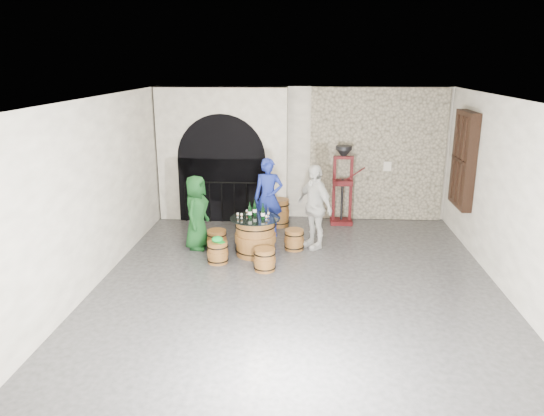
# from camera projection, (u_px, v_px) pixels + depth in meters

# --- Properties ---
(ground) EXTENTS (8.00, 8.00, 0.00)m
(ground) POSITION_uv_depth(u_px,v_px,m) (297.00, 282.00, 9.14)
(ground) COLOR #2F2E31
(ground) RESTS_ON ground
(wall_back) EXTENTS (8.00, 0.00, 8.00)m
(wall_back) POSITION_uv_depth(u_px,v_px,m) (302.00, 154.00, 12.53)
(wall_back) COLOR white
(wall_back) RESTS_ON ground
(wall_front) EXTENTS (8.00, 0.00, 8.00)m
(wall_front) POSITION_uv_depth(u_px,v_px,m) (289.00, 302.00, 4.86)
(wall_front) COLOR white
(wall_front) RESTS_ON ground
(wall_left) EXTENTS (0.00, 8.00, 8.00)m
(wall_left) POSITION_uv_depth(u_px,v_px,m) (97.00, 191.00, 8.93)
(wall_left) COLOR white
(wall_left) RESTS_ON ground
(wall_right) EXTENTS (0.00, 8.00, 8.00)m
(wall_right) POSITION_uv_depth(u_px,v_px,m) (511.00, 199.00, 8.46)
(wall_right) COLOR white
(wall_right) RESTS_ON ground
(ceiling) EXTENTS (8.00, 8.00, 0.00)m
(ceiling) POSITION_uv_depth(u_px,v_px,m) (300.00, 99.00, 8.25)
(ceiling) COLOR beige
(ceiling) RESTS_ON wall_back
(stone_facing_panel) EXTENTS (3.20, 0.12, 3.18)m
(stone_facing_panel) POSITION_uv_depth(u_px,v_px,m) (377.00, 155.00, 12.35)
(stone_facing_panel) COLOR #B2A78E
(stone_facing_panel) RESTS_ON ground
(arched_opening) EXTENTS (3.10, 0.60, 3.19)m
(arched_opening) POSITION_uv_depth(u_px,v_px,m) (223.00, 155.00, 12.41)
(arched_opening) COLOR white
(arched_opening) RESTS_ON ground
(shuttered_window) EXTENTS (0.23, 1.10, 2.00)m
(shuttered_window) POSITION_uv_depth(u_px,v_px,m) (463.00, 160.00, 10.71)
(shuttered_window) COLOR black
(shuttered_window) RESTS_ON wall_right
(barrel_table) EXTENTS (1.00, 1.00, 0.77)m
(barrel_table) POSITION_uv_depth(u_px,v_px,m) (255.00, 236.00, 10.34)
(barrel_table) COLOR brown
(barrel_table) RESTS_ON ground
(barrel_stool_left) EXTENTS (0.42, 0.42, 0.43)m
(barrel_stool_left) POSITION_uv_depth(u_px,v_px,m) (217.00, 240.00, 10.63)
(barrel_stool_left) COLOR brown
(barrel_stool_left) RESTS_ON ground
(barrel_stool_far) EXTENTS (0.42, 0.42, 0.43)m
(barrel_stool_far) POSITION_uv_depth(u_px,v_px,m) (265.00, 231.00, 11.18)
(barrel_stool_far) COLOR brown
(barrel_stool_far) RESTS_ON ground
(barrel_stool_right) EXTENTS (0.42, 0.42, 0.43)m
(barrel_stool_right) POSITION_uv_depth(u_px,v_px,m) (294.00, 240.00, 10.67)
(barrel_stool_right) COLOR brown
(barrel_stool_right) RESTS_ON ground
(barrel_stool_near_right) EXTENTS (0.42, 0.42, 0.43)m
(barrel_stool_near_right) POSITION_uv_depth(u_px,v_px,m) (265.00, 260.00, 9.60)
(barrel_stool_near_right) COLOR brown
(barrel_stool_near_right) RESTS_ON ground
(barrel_stool_near_left) EXTENTS (0.42, 0.42, 0.43)m
(barrel_stool_near_left) POSITION_uv_depth(u_px,v_px,m) (218.00, 252.00, 9.96)
(barrel_stool_near_left) COLOR brown
(barrel_stool_near_left) RESTS_ON ground
(green_cap) EXTENTS (0.26, 0.22, 0.12)m
(green_cap) POSITION_uv_depth(u_px,v_px,m) (217.00, 240.00, 9.89)
(green_cap) COLOR #0D972D
(green_cap) RESTS_ON barrel_stool_near_left
(person_green) EXTENTS (0.62, 0.83, 1.55)m
(person_green) POSITION_uv_depth(u_px,v_px,m) (197.00, 212.00, 10.60)
(person_green) COLOR #124219
(person_green) RESTS_ON ground
(person_blue) EXTENTS (0.66, 0.44, 1.75)m
(person_blue) POSITION_uv_depth(u_px,v_px,m) (268.00, 198.00, 11.34)
(person_blue) COLOR navy
(person_blue) RESTS_ON ground
(person_white) EXTENTS (0.98, 1.08, 1.77)m
(person_white) POSITION_uv_depth(u_px,v_px,m) (314.00, 206.00, 10.63)
(person_white) COLOR silver
(person_white) RESTS_ON ground
(wine_bottle_left) EXTENTS (0.08, 0.08, 0.32)m
(wine_bottle_left) POSITION_uv_depth(u_px,v_px,m) (250.00, 211.00, 10.21)
(wine_bottle_left) COLOR black
(wine_bottle_left) RESTS_ON barrel_table
(wine_bottle_center) EXTENTS (0.08, 0.08, 0.32)m
(wine_bottle_center) POSITION_uv_depth(u_px,v_px,m) (263.00, 213.00, 10.11)
(wine_bottle_center) COLOR black
(wine_bottle_center) RESTS_ON barrel_table
(wine_bottle_right) EXTENTS (0.08, 0.08, 0.32)m
(wine_bottle_right) POSITION_uv_depth(u_px,v_px,m) (255.00, 209.00, 10.36)
(wine_bottle_right) COLOR black
(wine_bottle_right) RESTS_ON barrel_table
(tasting_glass_a) EXTENTS (0.05, 0.05, 0.10)m
(tasting_glass_a) POSITION_uv_depth(u_px,v_px,m) (242.00, 216.00, 10.21)
(tasting_glass_a) COLOR #C86A26
(tasting_glass_a) RESTS_ON barrel_table
(tasting_glass_b) EXTENTS (0.05, 0.05, 0.10)m
(tasting_glass_b) POSITION_uv_depth(u_px,v_px,m) (268.00, 214.00, 10.30)
(tasting_glass_b) COLOR #C86A26
(tasting_glass_b) RESTS_ON barrel_table
(tasting_glass_c) EXTENTS (0.05, 0.05, 0.10)m
(tasting_glass_c) POSITION_uv_depth(u_px,v_px,m) (247.00, 212.00, 10.45)
(tasting_glass_c) COLOR #C86A26
(tasting_glass_c) RESTS_ON barrel_table
(tasting_glass_d) EXTENTS (0.05, 0.05, 0.10)m
(tasting_glass_d) POSITION_uv_depth(u_px,v_px,m) (263.00, 211.00, 10.53)
(tasting_glass_d) COLOR #C86A26
(tasting_glass_d) RESTS_ON barrel_table
(tasting_glass_e) EXTENTS (0.05, 0.05, 0.10)m
(tasting_glass_e) POSITION_uv_depth(u_px,v_px,m) (266.00, 218.00, 10.09)
(tasting_glass_e) COLOR #C86A26
(tasting_glass_e) RESTS_ON barrel_table
(tasting_glass_f) EXTENTS (0.05, 0.05, 0.10)m
(tasting_glass_f) POSITION_uv_depth(u_px,v_px,m) (238.00, 215.00, 10.25)
(tasting_glass_f) COLOR #C86A26
(tasting_glass_f) RESTS_ON barrel_table
(side_barrel) EXTENTS (0.49, 0.49, 0.65)m
(side_barrel) POSITION_uv_depth(u_px,v_px,m) (279.00, 213.00, 12.16)
(side_barrel) COLOR brown
(side_barrel) RESTS_ON ground
(corking_press) EXTENTS (0.78, 0.43, 1.88)m
(corking_press) POSITION_uv_depth(u_px,v_px,m) (343.00, 179.00, 12.12)
(corking_press) COLOR #440B0D
(corking_press) RESTS_ON ground
(control_box) EXTENTS (0.18, 0.10, 0.22)m
(control_box) POSITION_uv_depth(u_px,v_px,m) (387.00, 166.00, 12.32)
(control_box) COLOR silver
(control_box) RESTS_ON wall_back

